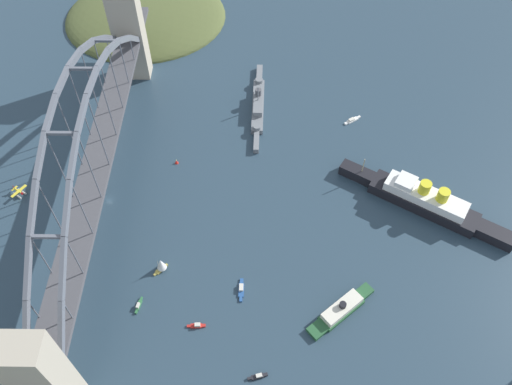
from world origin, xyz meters
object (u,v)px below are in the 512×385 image
object	(u,v)px
small_boat_2	(161,264)
small_boat_6	(197,326)
harbor_ferry_steamer	(341,310)
naval_cruiser	(258,104)
channel_marker_buoy	(177,162)
ocean_liner	(425,200)
harbor_arch_bridge	(95,162)
seaplane_taxiing_near_bridge	(19,192)
small_boat_0	(139,305)
small_boat_4	(258,376)
small_boat_3	(352,120)
small_boat_5	(241,289)

from	to	relation	value
small_boat_2	small_boat_6	bearing A→B (deg)	33.33
harbor_ferry_steamer	small_boat_2	bearing A→B (deg)	-104.19
naval_cruiser	channel_marker_buoy	xyz separation A→B (m)	(47.08, -46.54, -1.72)
ocean_liner	naval_cruiser	bearing A→B (deg)	-130.39
harbor_arch_bridge	seaplane_taxiing_near_bridge	distance (m)	57.85
naval_cruiser	seaplane_taxiing_near_bridge	world-z (taller)	naval_cruiser
seaplane_taxiing_near_bridge	small_boat_0	distance (m)	100.24
naval_cruiser	seaplane_taxiing_near_bridge	bearing A→B (deg)	-61.50
seaplane_taxiing_near_bridge	small_boat_0	world-z (taller)	seaplane_taxiing_near_bridge
ocean_liner	small_boat_6	bearing A→B (deg)	-59.03
small_boat_0	small_boat_4	world-z (taller)	small_boat_0
naval_cruiser	harbor_ferry_steamer	bearing A→B (deg)	16.19
harbor_arch_bridge	seaplane_taxiing_near_bridge	world-z (taller)	harbor_arch_bridge
small_boat_0	small_boat_6	size ratio (longest dim) A/B	1.00
small_boat_3	small_boat_5	distance (m)	133.29
small_boat_4	seaplane_taxiing_near_bridge	bearing A→B (deg)	-126.75
harbor_ferry_steamer	small_boat_2	size ratio (longest dim) A/B	3.51
harbor_arch_bridge	small_boat_3	distance (m)	155.63
naval_cruiser	seaplane_taxiing_near_bridge	size ratio (longest dim) A/B	8.21
small_boat_5	channel_marker_buoy	xyz separation A→B (m)	(-80.67, -39.71, 0.39)
seaplane_taxiing_near_bridge	small_boat_4	bearing A→B (deg)	53.25
ocean_liner	small_boat_3	size ratio (longest dim) A/B	7.98
harbor_ferry_steamer	small_boat_6	distance (m)	67.57
ocean_liner	seaplane_taxiing_near_bridge	world-z (taller)	ocean_liner
ocean_liner	naval_cruiser	xyz separation A→B (m)	(-76.55, -89.98, -2.69)
harbor_arch_bridge	small_boat_2	size ratio (longest dim) A/B	28.45
naval_cruiser	channel_marker_buoy	world-z (taller)	naval_cruiser
ocean_liner	channel_marker_buoy	xyz separation A→B (m)	(-29.47, -136.51, -4.41)
seaplane_taxiing_near_bridge	channel_marker_buoy	size ratio (longest dim) A/B	3.41
seaplane_taxiing_near_bridge	small_boat_5	bearing A→B (deg)	65.32
small_boat_2	channel_marker_buoy	world-z (taller)	small_boat_2
naval_cruiser	harbor_ferry_steamer	world-z (taller)	naval_cruiser
small_boat_3	channel_marker_buoy	world-z (taller)	channel_marker_buoy
harbor_ferry_steamer	small_boat_4	distance (m)	49.53
small_boat_2	small_boat_4	size ratio (longest dim) A/B	1.06
small_boat_0	small_boat_4	bearing A→B (deg)	60.07
ocean_liner	small_boat_3	distance (m)	72.66
small_boat_5	channel_marker_buoy	bearing A→B (deg)	-153.80
small_boat_3	small_boat_5	size ratio (longest dim) A/B	0.90
small_boat_6	seaplane_taxiing_near_bridge	bearing A→B (deg)	-126.13
naval_cruiser	small_boat_2	size ratio (longest dim) A/B	8.00
harbor_ferry_steamer	small_boat_3	distance (m)	128.51
seaplane_taxiing_near_bridge	small_boat_3	world-z (taller)	seaplane_taxiing_near_bridge
small_boat_2	channel_marker_buoy	size ratio (longest dim) A/B	3.50
small_boat_3	small_boat_6	world-z (taller)	small_boat_6
naval_cruiser	harbor_ferry_steamer	size ratio (longest dim) A/B	2.28
small_boat_2	small_boat_6	size ratio (longest dim) A/B	1.11
harbor_ferry_steamer	small_boat_2	world-z (taller)	small_boat_2
naval_cruiser	small_boat_0	size ratio (longest dim) A/B	8.91
small_boat_3	seaplane_taxiing_near_bridge	bearing A→B (deg)	-72.51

